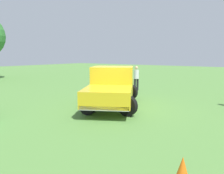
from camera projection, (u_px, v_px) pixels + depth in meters
ground_plane at (115, 106)px, 10.23m from camera, size 80.00×80.00×0.00m
pickup_truck at (112, 85)px, 10.25m from camera, size 4.08×5.35×1.83m
person_bystander at (136, 77)px, 14.67m from camera, size 0.44×0.44×1.64m
traffic_cone at (182, 171)px, 3.98m from camera, size 0.32×0.32×0.55m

